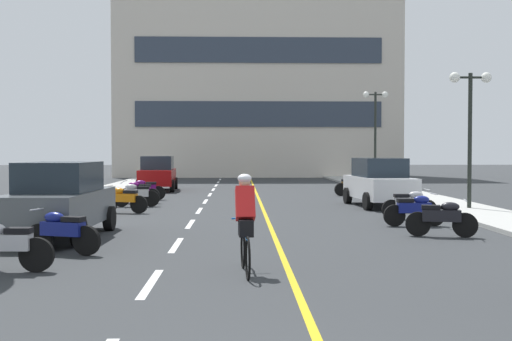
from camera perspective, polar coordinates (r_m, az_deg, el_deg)
name	(u,v)px	position (r m, az deg, el deg)	size (l,w,h in m)	color
ground_plane	(254,203)	(24.88, -0.15, -3.02)	(140.00, 140.00, 0.00)	#2D3033
curb_left	(90,197)	(28.63, -14.88, -2.33)	(2.40, 72.00, 0.12)	#A8A8A3
curb_right	(413,196)	(28.93, 14.11, -2.28)	(2.40, 72.00, 0.12)	#A8A8A3
lane_dash_1	(151,283)	(10.10, -9.59, -10.12)	(0.14, 2.20, 0.01)	silver
lane_dash_2	(176,245)	(14.01, -7.29, -6.76)	(0.14, 2.20, 0.01)	silver
lane_dash_3	(190,224)	(17.96, -6.02, -4.87)	(0.14, 2.20, 0.01)	silver
lane_dash_4	(199,211)	(21.93, -5.20, -3.67)	(0.14, 2.20, 0.01)	silver
lane_dash_5	(205,201)	(25.90, -4.64, -2.83)	(0.14, 2.20, 0.01)	silver
lane_dash_6	(210,195)	(29.89, -4.23, -2.21)	(0.14, 2.20, 0.01)	silver
lane_dash_7	(213,190)	(33.88, -3.92, -1.74)	(0.14, 2.20, 0.01)	silver
lane_dash_8	(216,185)	(37.87, -3.67, -1.37)	(0.14, 2.20, 0.01)	silver
lane_dash_9	(218,182)	(41.86, -3.47, -1.07)	(0.14, 2.20, 0.01)	silver
lane_dash_10	(220,179)	(45.85, -3.30, -0.82)	(0.14, 2.20, 0.01)	silver
lane_dash_11	(222,177)	(49.85, -3.16, -0.62)	(0.14, 2.20, 0.01)	silver
centre_line_yellow	(258,198)	(27.87, 0.21, -2.50)	(0.12, 66.00, 0.01)	gold
office_building	(257,77)	(52.59, 0.13, 8.56)	(22.90, 6.94, 16.59)	beige
street_lamp_mid	(470,108)	(22.84, 18.97, 5.46)	(1.46, 0.36, 4.68)	black
street_lamp_far	(375,117)	(36.95, 10.84, 4.81)	(1.46, 0.36, 5.42)	black
parked_car_near	(60,200)	(15.67, -17.46, -2.57)	(2.02, 4.25, 1.82)	black
parked_car_mid	(379,182)	(23.85, 11.18, -1.06)	(2.19, 4.32, 1.82)	black
parked_car_far	(158,173)	(33.23, -8.97, -0.25)	(2.07, 4.27, 1.82)	black
motorcycle_2	(4,245)	(11.61, -22.03, -6.31)	(1.70, 0.60, 0.92)	black
motorcycle_3	(62,231)	(13.22, -17.27, -5.29)	(1.63, 0.81, 0.92)	black
motorcycle_4	(442,218)	(15.80, 16.62, -4.14)	(1.67, 0.68, 0.92)	black
motorcycle_5	(415,209)	(17.81, 14.28, -3.45)	(1.70, 0.60, 0.92)	black
motorcycle_6	(410,204)	(19.70, 13.86, -2.95)	(1.70, 0.60, 0.92)	black
motorcycle_7	(123,199)	(21.42, -12.02, -2.57)	(1.67, 0.70, 0.92)	black
motorcycle_8	(136,194)	(23.74, -10.89, -2.14)	(1.70, 0.60, 0.92)	black
motorcycle_9	(138,192)	(25.23, -10.68, -1.91)	(1.70, 0.60, 0.92)	black
motorcycle_10	(145,189)	(26.83, -10.11, -1.69)	(1.69, 0.63, 0.92)	black
motorcycle_11	(352,186)	(29.55, 8.73, -1.36)	(1.66, 0.73, 0.92)	black
cyclist_rider	(245,221)	(10.64, -0.99, -4.66)	(0.42, 1.77, 1.71)	black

